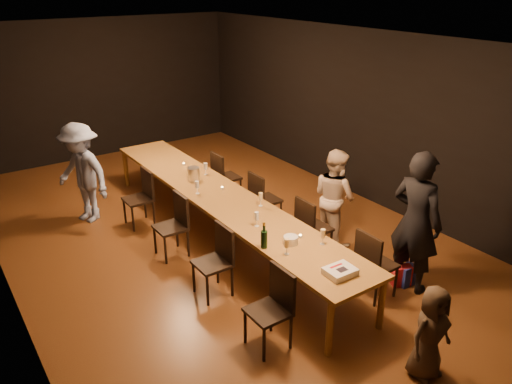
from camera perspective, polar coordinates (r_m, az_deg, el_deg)
ground at (r=7.89m, az=-3.95°, el=-5.35°), size 10.00×10.00×0.00m
room_shell at (r=7.12m, az=-4.42°, el=9.45°), size 6.04×10.04×3.02m
table at (r=7.57m, az=-4.10°, el=-0.69°), size 0.90×6.00×0.75m
chair_right_0 at (r=6.53m, az=13.65°, el=-7.94°), size 0.42×0.42×0.93m
chair_right_1 at (r=7.25m, az=6.68°, el=-4.02°), size 0.42×0.42×0.93m
chair_right_2 at (r=8.09m, az=1.11°, el=-0.81°), size 0.42×0.42×0.93m
chair_right_3 at (r=9.01m, az=-3.36°, el=1.77°), size 0.42×0.42×0.93m
chair_left_0 at (r=5.55m, az=1.38°, el=-13.43°), size 0.42×0.42×0.93m
chair_left_1 at (r=6.39m, az=-5.03°, el=-8.06°), size 0.42×0.42×0.93m
chair_left_2 at (r=7.32m, az=-9.76°, el=-3.93°), size 0.42×0.42×0.93m
chair_left_3 at (r=8.33m, az=-13.35°, el=-0.75°), size 0.42×0.42×0.93m
woman_birthday at (r=6.61m, az=17.81°, el=-3.28°), size 0.54×0.74×1.89m
woman_tan at (r=7.60m, az=8.95°, el=-0.51°), size 0.58×0.74×1.48m
man_blue at (r=8.61m, az=-19.25°, el=2.05°), size 1.00×1.24×1.68m
child at (r=5.46m, az=19.29°, el=-14.94°), size 0.52×0.35×1.04m
gift_bag_red at (r=6.97m, az=16.30°, el=-9.17°), size 0.28×0.22×0.29m
gift_bag_blue at (r=7.01m, az=16.85°, el=-9.06°), size 0.24×0.17×0.29m
birthday_cake at (r=5.67m, az=9.58°, el=-8.93°), size 0.34×0.28×0.08m
plate_stack at (r=6.19m, az=3.99°, el=-5.50°), size 0.21×0.21×0.10m
champagne_bottle at (r=6.04m, az=0.93°, el=-4.94°), size 0.10×0.10×0.35m
ice_bucket at (r=8.11m, az=-7.15°, el=2.07°), size 0.24×0.24×0.22m
wineglass_0 at (r=5.94m, az=3.54°, el=-6.25°), size 0.06×0.06×0.21m
wineglass_1 at (r=6.20m, az=7.64°, el=-5.10°), size 0.06×0.06×0.21m
wineglass_2 at (r=6.57m, az=0.08°, el=-3.13°), size 0.06×0.06×0.21m
wineglass_3 at (r=7.14m, az=0.53°, el=-0.85°), size 0.06×0.06×0.21m
wineglass_4 at (r=7.60m, az=-6.73°, el=0.53°), size 0.06×0.06×0.21m
wineglass_5 at (r=8.32m, az=-5.78°, el=2.65°), size 0.06×0.06×0.21m
tealight_near at (r=6.36m, az=5.07°, el=-5.06°), size 0.05×0.05×0.03m
tealight_mid at (r=7.76m, az=-3.88°, el=0.46°), size 0.05×0.05×0.03m
tealight_far at (r=8.83m, az=-8.25°, el=3.16°), size 0.05×0.05×0.03m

